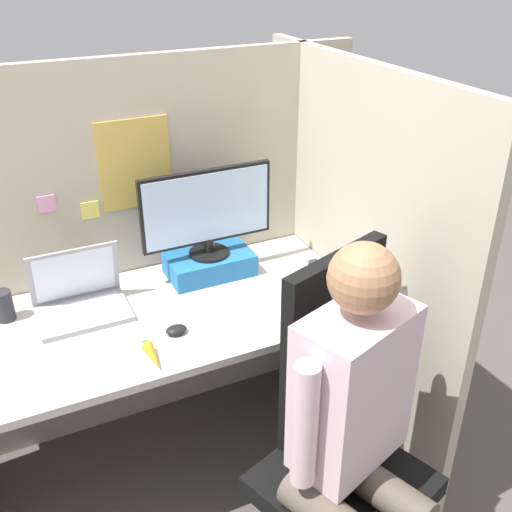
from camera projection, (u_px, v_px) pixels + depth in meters
cubicle_panel_back at (114, 261)px, 2.43m from camera, size 2.15×0.05×1.60m
cubicle_panel_right at (351, 266)px, 2.40m from camera, size 0.04×1.35×1.60m
desk at (145, 357)px, 2.24m from camera, size 1.65×0.70×0.76m
paper_box at (209, 264)px, 2.41m from camera, size 0.34×0.20×0.09m
monitor at (207, 210)px, 2.30m from camera, size 0.53×0.16×0.35m
laptop at (81, 301)px, 2.16m from camera, size 0.32×0.23×0.24m
mouse at (176, 330)px, 2.06m from camera, size 0.07×0.05×0.03m
stapler at (322, 272)px, 2.40m from camera, size 0.04×0.16×0.04m
carrot_toy at (153, 357)px, 1.92m from camera, size 0.04×0.16×0.04m
office_chair at (337, 431)px, 1.91m from camera, size 0.59×0.63×1.14m
person at (356, 430)px, 1.66m from camera, size 0.47×0.53×1.30m
pen_cup at (4, 306)px, 2.12m from camera, size 0.07×0.07×0.11m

